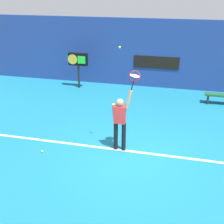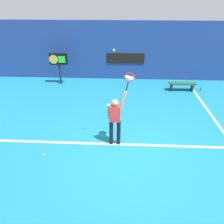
{
  "view_description": "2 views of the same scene",
  "coord_description": "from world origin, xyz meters",
  "views": [
    {
      "loc": [
        1.42,
        -7.66,
        4.76
      ],
      "look_at": [
        -0.66,
        0.62,
        1.15
      ],
      "focal_mm": 48.42,
      "sensor_mm": 36.0,
      "label": 1
    },
    {
      "loc": [
        -0.14,
        -5.58,
        4.54
      ],
      "look_at": [
        -0.46,
        0.5,
        1.19
      ],
      "focal_mm": 34.38,
      "sensor_mm": 36.0,
      "label": 2
    }
  ],
  "objects": [
    {
      "name": "ground_plane",
      "position": [
        0.0,
        0.0,
        0.0
      ],
      "size": [
        18.0,
        18.0,
        0.0
      ],
      "primitive_type": "plane",
      "color": "teal"
    },
    {
      "name": "water_bottle",
      "position": [
        4.06,
        5.25,
        0.12
      ],
      "size": [
        0.07,
        0.07,
        0.24
      ],
      "primitive_type": "cylinder",
      "color": "#338CD8",
      "rests_on": "ground_plane"
    },
    {
      "name": "spare_ball",
      "position": [
        -2.62,
        -0.36,
        0.03
      ],
      "size": [
        0.07,
        0.07,
        0.07
      ],
      "primitive_type": "sphere",
      "color": "#CCE033",
      "rests_on": "ground_plane"
    },
    {
      "name": "sponsor_banner_center",
      "position": [
        0.0,
        6.89,
        1.26
      ],
      "size": [
        2.2,
        0.03,
        0.6
      ],
      "primitive_type": "cube",
      "color": "black"
    },
    {
      "name": "court_sideline",
      "position": [
        3.69,
        2.0,
        0.01
      ],
      "size": [
        0.1,
        7.0,
        0.01
      ],
      "primitive_type": "cube",
      "color": "white",
      "rests_on": "ground_plane"
    },
    {
      "name": "tennis_racket",
      "position": [
        0.05,
        0.39,
        2.38
      ],
      "size": [
        0.37,
        0.27,
        0.63
      ],
      "color": "black"
    },
    {
      "name": "scoreboard_clock",
      "position": [
        -3.68,
        5.92,
        1.35
      ],
      "size": [
        0.96,
        0.2,
        1.73
      ],
      "color": "black",
      "rests_on": "ground_plane"
    },
    {
      "name": "court_bench",
      "position": [
        3.02,
        5.25,
        0.34
      ],
      "size": [
        1.4,
        0.36,
        0.45
      ],
      "color": "#1E592D",
      "rests_on": "ground_plane"
    },
    {
      "name": "tennis_player",
      "position": [
        -0.35,
        0.39,
        1.01
      ],
      "size": [
        0.61,
        0.31,
        1.99
      ],
      "color": "black",
      "rests_on": "ground_plane"
    },
    {
      "name": "tennis_ball",
      "position": [
        -0.4,
        0.48,
        3.17
      ],
      "size": [
        0.07,
        0.07,
        0.07
      ],
      "primitive_type": "sphere",
      "color": "#CCE033"
    },
    {
      "name": "back_wall",
      "position": [
        0.0,
        7.01,
        1.66
      ],
      "size": [
        18.0,
        0.2,
        3.31
      ],
      "primitive_type": "cube",
      "color": "navy",
      "rests_on": "ground_plane"
    },
    {
      "name": "court_baseline",
      "position": [
        0.0,
        0.35,
        0.01
      ],
      "size": [
        10.0,
        0.1,
        0.01
      ],
      "primitive_type": "cube",
      "color": "white",
      "rests_on": "ground_plane"
    }
  ]
}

